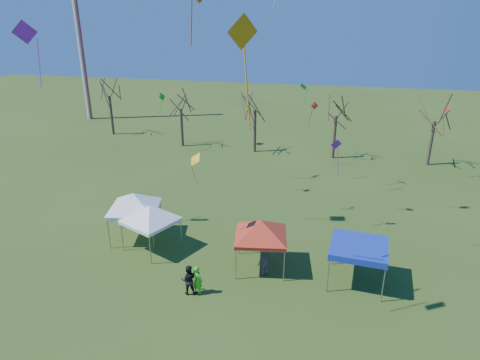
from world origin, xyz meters
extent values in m
plane|color=#2F4B18|center=(0.00, 0.00, 0.00)|extent=(140.00, 140.00, 0.00)
cylinder|color=silver|center=(-28.00, 34.00, 12.50)|extent=(0.70, 0.70, 25.00)
cylinder|color=#3D2D21|center=(-20.85, 27.38, 2.39)|extent=(0.32, 0.32, 4.78)
cylinder|color=#3D2D21|center=(-10.77, 24.65, 2.14)|extent=(0.32, 0.32, 4.28)
cylinder|color=#3D2D21|center=(-2.37, 24.38, 2.32)|extent=(0.32, 0.32, 4.64)
cylinder|color=#3D2D21|center=(6.03, 24.04, 2.24)|extent=(0.32, 0.32, 4.49)
cylinder|color=#3D2D21|center=(15.36, 24.00, 2.24)|extent=(0.32, 0.32, 4.47)
cylinder|color=gray|center=(-7.71, 2.30, 1.02)|extent=(0.06, 0.06, 2.04)
cylinder|color=gray|center=(-8.30, 5.09, 1.02)|extent=(0.06, 0.06, 2.04)
cylinder|color=gray|center=(-4.92, 2.89, 1.02)|extent=(0.06, 0.06, 2.04)
cylinder|color=gray|center=(-5.51, 5.68, 1.02)|extent=(0.06, 0.06, 2.04)
cube|color=white|center=(-6.61, 3.99, 2.16)|extent=(3.62, 3.62, 0.24)
pyramid|color=white|center=(-6.61, 3.99, 3.30)|extent=(4.23, 4.23, 1.02)
cylinder|color=gray|center=(-6.76, 2.25, 0.95)|extent=(0.06, 0.06, 1.89)
cylinder|color=gray|center=(-5.67, 4.67, 0.95)|extent=(0.06, 0.06, 1.89)
cylinder|color=gray|center=(-4.35, 1.16, 0.95)|extent=(0.06, 0.06, 1.89)
cylinder|color=gray|center=(-3.25, 3.57, 0.95)|extent=(0.06, 0.06, 1.89)
cube|color=white|center=(-5.01, 2.91, 2.01)|extent=(3.76, 3.76, 0.23)
pyramid|color=white|center=(-5.01, 2.91, 3.07)|extent=(3.65, 3.65, 0.95)
cylinder|color=gray|center=(1.06, 0.76, 0.98)|extent=(0.06, 0.06, 1.95)
cylinder|color=gray|center=(0.65, 3.46, 0.98)|extent=(0.06, 0.06, 1.95)
cylinder|color=gray|center=(3.77, 1.17, 0.98)|extent=(0.06, 0.06, 1.95)
cylinder|color=gray|center=(3.36, 3.87, 0.98)|extent=(0.06, 0.06, 1.95)
cube|color=red|center=(2.21, 2.32, 2.07)|extent=(3.34, 3.34, 0.23)
pyramid|color=red|center=(2.21, 2.32, 3.17)|extent=(4.10, 4.10, 0.98)
cylinder|color=gray|center=(6.23, 0.70, 1.02)|extent=(0.06, 0.06, 2.05)
cylinder|color=gray|center=(6.48, 3.56, 1.02)|extent=(0.06, 0.06, 2.05)
cylinder|color=gray|center=(9.09, 0.45, 1.02)|extent=(0.06, 0.06, 2.05)
cylinder|color=gray|center=(9.34, 3.31, 1.02)|extent=(0.06, 0.06, 2.05)
cube|color=#0F289E|center=(7.79, 2.01, 2.17)|extent=(3.32, 3.32, 0.25)
cube|color=#0F289E|center=(7.79, 2.01, 2.35)|extent=(3.32, 3.32, 0.12)
imported|color=slate|center=(2.61, 1.54, 0.83)|extent=(0.98, 0.96, 1.65)
imported|color=green|center=(-0.68, -0.99, 0.86)|extent=(0.73, 0.61, 1.72)
imported|color=black|center=(-1.15, -1.09, 0.87)|extent=(0.98, 0.84, 1.74)
cone|color=green|center=(-11.88, 22.31, 6.00)|extent=(0.72, 0.99, 0.86)
cube|color=green|center=(-12.00, 22.02, 4.95)|extent=(0.63, 0.29, 1.66)
cube|color=gold|center=(-13.95, 23.17, 15.26)|extent=(0.60, 0.12, 1.96)
cone|color=purple|center=(-12.58, 3.96, 13.26)|extent=(1.58, 1.09, 1.46)
cube|color=purple|center=(-12.11, 4.17, 11.46)|extent=(0.47, 0.99, 2.86)
cone|color=purple|center=(6.12, 8.25, 6.25)|extent=(0.87, 0.67, 0.79)
cube|color=purple|center=(6.32, 8.35, 5.09)|extent=(0.26, 0.46, 1.92)
cone|color=orange|center=(2.20, -2.90, 13.74)|extent=(1.19, 1.20, 1.38)
cube|color=orange|center=(2.37, -2.73, 11.65)|extent=(0.41, 0.40, 3.50)
cone|color=yellow|center=(-1.31, 1.27, 6.99)|extent=(1.06, 1.06, 0.73)
cube|color=yellow|center=(-1.46, 1.41, 6.09)|extent=(0.35, 0.36, 1.38)
cone|color=red|center=(15.25, 19.83, 6.63)|extent=(0.42, 0.96, 0.92)
cube|color=red|center=(15.26, 20.01, 5.25)|extent=(0.41, 0.05, 2.29)
cube|color=#EB550C|center=(0.03, -2.34, 14.06)|extent=(0.37, 0.64, 1.87)
cone|color=#169333|center=(3.15, 16.93, 8.49)|extent=(0.89, 0.85, 0.66)
cube|color=#169333|center=(3.35, 16.77, 7.55)|extent=(0.38, 0.45, 1.50)
cone|color=red|center=(3.95, 21.30, 6.00)|extent=(0.78, 0.54, 0.77)
cube|color=red|center=(3.60, 21.11, 4.73)|extent=(0.43, 0.77, 2.16)
camera|label=1|loc=(5.84, -19.49, 14.54)|focal=32.00mm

